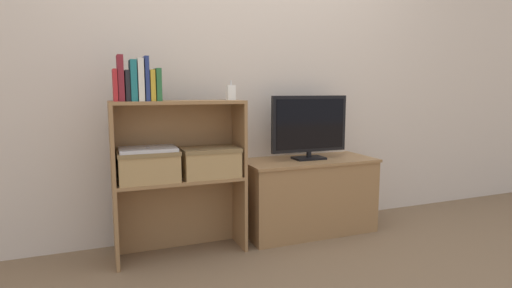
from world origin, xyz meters
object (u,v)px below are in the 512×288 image
(book_charcoal, at_px, (127,86))
(book_ivory, at_px, (140,80))
(book_maroon, at_px, (120,78))
(book_forest, at_px, (158,85))
(book_navy, at_px, (146,79))
(storage_basket_right, at_px, (210,160))
(tv, at_px, (309,126))
(baby_monitor, at_px, (231,92))
(book_teal, at_px, (133,81))
(laptop, at_px, (148,149))
(storage_basket_left, at_px, (148,164))
(book_mustard, at_px, (152,86))
(book_crimson, at_px, (115,85))
(tv_stand, at_px, (308,195))

(book_charcoal, xyz_separation_m, book_ivory, (0.07, 0.00, 0.03))
(book_charcoal, relative_size, book_ivory, 0.72)
(book_maroon, distance_m, book_forest, 0.21)
(book_navy, relative_size, storage_basket_right, 0.71)
(tv, distance_m, baby_monitor, 0.65)
(book_teal, xyz_separation_m, book_ivory, (0.04, 0.00, 0.00))
(book_navy, xyz_separation_m, laptop, (-0.00, 0.02, -0.41))
(book_ivory, distance_m, book_forest, 0.10)
(book_teal, distance_m, storage_basket_left, 0.49)
(book_mustard, relative_size, book_forest, 0.95)
(book_crimson, relative_size, storage_basket_left, 0.50)
(book_charcoal, xyz_separation_m, baby_monitor, (0.62, 0.03, -0.04))
(book_navy, relative_size, baby_monitor, 2.03)
(storage_basket_left, relative_size, storage_basket_right, 1.00)
(tv, bearing_deg, book_ivory, -175.12)
(laptop, bearing_deg, book_mustard, -27.39)
(book_ivory, bearing_deg, book_maroon, 180.00)
(book_mustard, xyz_separation_m, laptop, (-0.03, 0.02, -0.37))
(book_ivory, bearing_deg, baby_monitor, 3.32)
(tv_stand, relative_size, book_forest, 5.15)
(book_forest, relative_size, laptop, 0.56)
(tv_stand, relative_size, book_charcoal, 5.51)
(book_maroon, distance_m, book_charcoal, 0.05)
(book_charcoal, bearing_deg, baby_monitor, 2.95)
(tv_stand, height_order, book_forest, book_forest)
(book_crimson, bearing_deg, tv_stand, 4.44)
(book_forest, distance_m, laptop, 0.38)
(book_mustard, height_order, storage_basket_right, book_mustard)
(book_forest, xyz_separation_m, laptop, (-0.07, 0.02, -0.37))
(book_crimson, height_order, storage_basket_right, book_crimson)
(book_maroon, xyz_separation_m, storage_basket_right, (0.51, 0.02, -0.50))
(storage_basket_left, bearing_deg, book_mustard, -27.39)
(book_teal, height_order, storage_basket_left, book_teal)
(laptop, bearing_deg, tv_stand, 4.22)
(book_crimson, distance_m, book_charcoal, 0.07)
(book_forest, xyz_separation_m, storage_basket_right, (0.31, 0.02, -0.47))
(book_ivory, relative_size, baby_monitor, 1.93)
(baby_monitor, height_order, storage_basket_left, baby_monitor)
(book_crimson, distance_m, laptop, 0.41)
(book_teal, bearing_deg, book_forest, 0.00)
(book_maroon, bearing_deg, book_navy, 0.00)
(book_maroon, height_order, book_charcoal, book_maroon)
(baby_monitor, distance_m, storage_basket_left, 0.67)
(book_charcoal, bearing_deg, book_forest, 0.00)
(book_forest, relative_size, baby_monitor, 1.50)
(book_ivory, height_order, book_navy, book_navy)
(book_maroon, bearing_deg, book_ivory, 0.00)
(book_ivory, distance_m, book_mustard, 0.07)
(book_charcoal, bearing_deg, book_crimson, -180.00)
(book_charcoal, relative_size, book_navy, 0.69)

